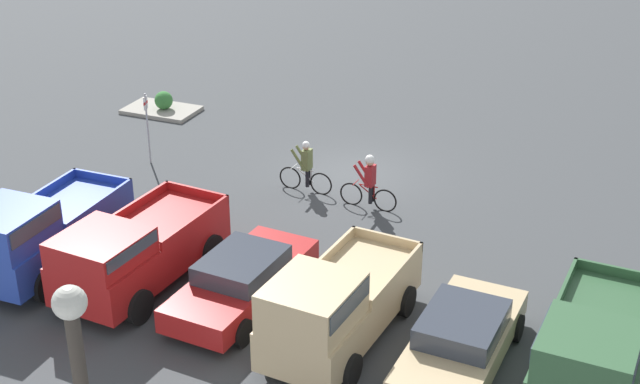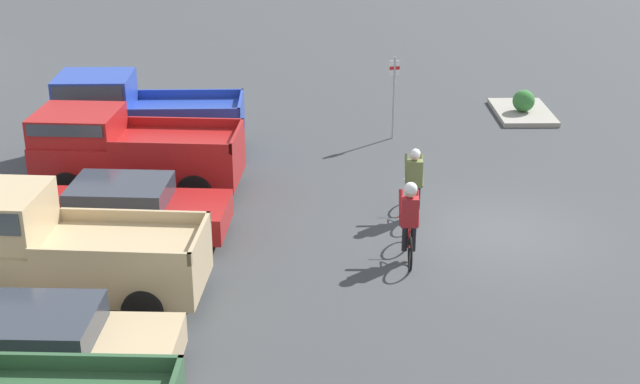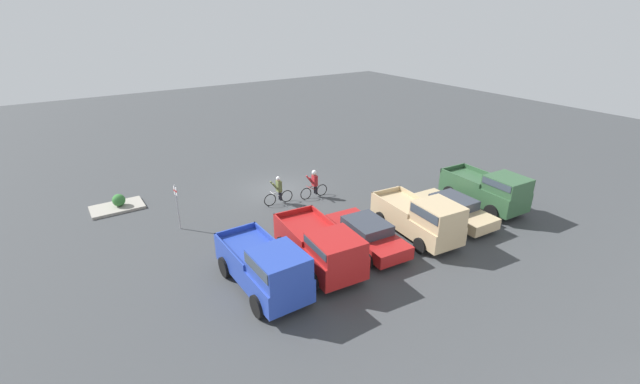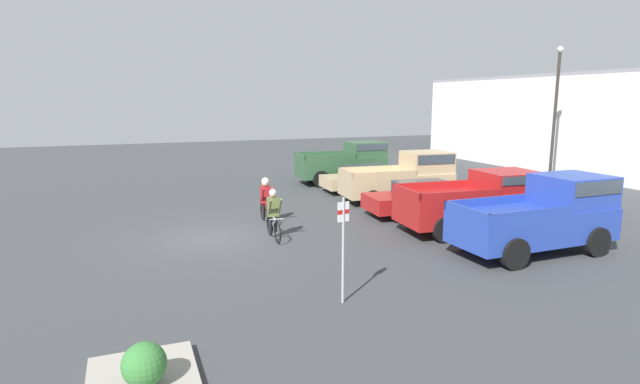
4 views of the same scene
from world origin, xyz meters
name	(u,v)px [view 4 (image 4 of 4)]	position (x,y,z in m)	size (l,w,h in m)	color
ground_plane	(214,237)	(0.00, 0.00, 0.00)	(80.00, 80.00, 0.00)	#383A3D
pickup_truck_0	(347,162)	(-8.66, 8.90, 1.18)	(2.39, 4.94, 2.27)	#2D5133
sedan_0	(368,178)	(-5.88, 8.82, 0.68)	(2.19, 4.78, 1.32)	tan
pickup_truck_1	(406,176)	(-3.04, 9.31, 1.14)	(2.45, 5.16, 2.25)	tan
sedan_1	(423,198)	(-0.28, 8.46, 0.70)	(2.27, 4.83, 1.36)	maroon
pickup_truck_2	(478,200)	(2.55, 8.87, 1.11)	(2.58, 5.16, 2.10)	maroon
pickup_truck_3	(545,213)	(5.32, 9.11, 1.20)	(2.24, 5.05, 2.32)	#233D9E
cyclist_0	(273,214)	(0.91, 1.83, 0.84)	(1.83, 0.46, 1.72)	black
cyclist_1	(266,199)	(-1.31, 2.18, 0.91)	(1.85, 0.47, 1.76)	black
fire_lane_sign	(343,240)	(6.67, 1.80, 1.48)	(0.08, 0.30, 2.46)	#9E9EA3
lamppost	(556,106)	(-4.07, 19.07, 4.28)	(0.36, 0.36, 7.37)	#2D2823
shrub	(144,364)	(8.83, -2.58, 0.50)	(0.70, 0.70, 0.70)	#337033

